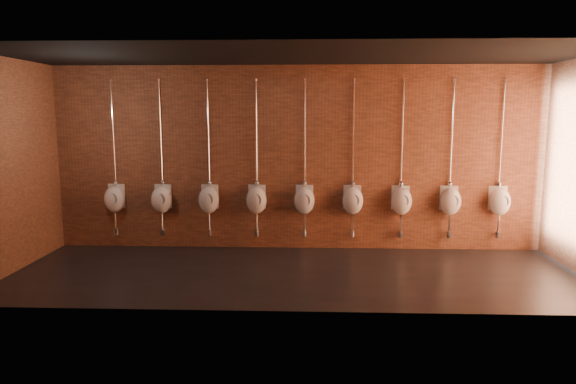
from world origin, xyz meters
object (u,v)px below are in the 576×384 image
at_px(urinal_1, 162,199).
at_px(urinal_4, 304,199).
at_px(urinal_5, 353,200).
at_px(urinal_6, 401,200).
at_px(urinal_8, 500,201).
at_px(urinal_2, 209,199).
at_px(urinal_7, 450,200).
at_px(urinal_3, 256,199).
at_px(urinal_0, 115,198).

relative_size(urinal_1, urinal_4, 1.00).
distance_m(urinal_1, urinal_5, 3.35).
bearing_deg(urinal_6, urinal_5, 180.00).
bearing_deg(urinal_8, urinal_1, 180.00).
distance_m(urinal_2, urinal_4, 1.68).
relative_size(urinal_4, urinal_8, 1.00).
height_order(urinal_4, urinal_8, same).
xyz_separation_m(urinal_7, urinal_8, (0.84, 0.00, 0.00)).
xyz_separation_m(urinal_2, urinal_6, (3.35, 0.00, 0.00)).
height_order(urinal_1, urinal_6, same).
distance_m(urinal_3, urinal_6, 2.51).
height_order(urinal_5, urinal_6, same).
relative_size(urinal_1, urinal_6, 1.00).
bearing_deg(urinal_0, urinal_1, 0.00).
height_order(urinal_0, urinal_3, same).
height_order(urinal_7, urinal_8, same).
bearing_deg(urinal_3, urinal_6, 0.00).
relative_size(urinal_2, urinal_8, 1.00).
height_order(urinal_3, urinal_6, same).
bearing_deg(urinal_2, urinal_4, 0.00).
xyz_separation_m(urinal_0, urinal_5, (4.19, 0.00, 0.00)).
distance_m(urinal_3, urinal_7, 3.35).
bearing_deg(urinal_1, urinal_5, 0.00).
height_order(urinal_0, urinal_5, same).
bearing_deg(urinal_5, urinal_1, 180.00).
height_order(urinal_0, urinal_4, same).
relative_size(urinal_3, urinal_7, 1.00).
xyz_separation_m(urinal_1, urinal_6, (4.19, 0.00, 0.00)).
relative_size(urinal_0, urinal_7, 1.00).
distance_m(urinal_4, urinal_6, 1.68).
xyz_separation_m(urinal_2, urinal_7, (4.19, 0.00, 0.00)).
bearing_deg(urinal_4, urinal_1, 180.00).
bearing_deg(urinal_5, urinal_2, 180.00).
relative_size(urinal_2, urinal_5, 1.00).
relative_size(urinal_1, urinal_3, 1.00).
height_order(urinal_0, urinal_6, same).
bearing_deg(urinal_6, urinal_0, 180.00).
bearing_deg(urinal_6, urinal_8, 0.00).
distance_m(urinal_1, urinal_3, 1.68).
relative_size(urinal_0, urinal_6, 1.00).
height_order(urinal_2, urinal_4, same).
relative_size(urinal_0, urinal_1, 1.00).
xyz_separation_m(urinal_4, urinal_5, (0.84, 0.00, 0.00)).
distance_m(urinal_0, urinal_7, 5.87).
height_order(urinal_1, urinal_4, same).
height_order(urinal_6, urinal_7, same).
bearing_deg(urinal_5, urinal_6, 0.00).
height_order(urinal_2, urinal_5, same).
relative_size(urinal_0, urinal_5, 1.00).
height_order(urinal_6, urinal_8, same).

